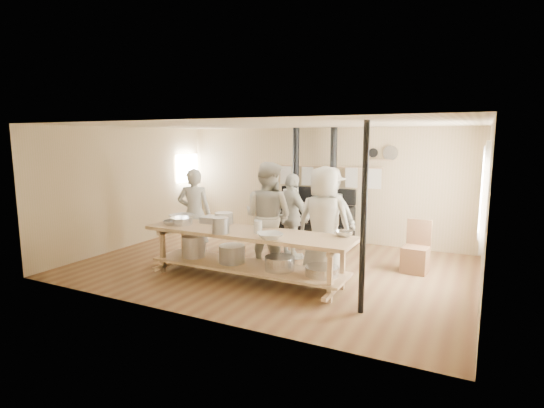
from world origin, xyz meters
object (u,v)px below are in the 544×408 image
object	(u,v)px
cook_right	(292,217)
roasting_pan	(216,220)
cook_center	(324,223)
prep_table	(247,250)
cook_by_window	(329,211)
cook_far_left	(194,214)
chair	(416,257)
cook_left	(268,217)
stove	(313,219)

from	to	relation	value
cook_right	roasting_pan	distance (m)	1.55
cook_center	prep_table	bearing A→B (deg)	28.74
prep_table	cook_by_window	size ratio (longest dim) A/B	2.02
cook_right	cook_by_window	xyz separation A→B (m)	(0.54, 0.63, 0.05)
cook_center	cook_by_window	bearing A→B (deg)	-76.39
cook_far_left	cook_by_window	size ratio (longest dim) A/B	1.00
cook_right	chair	size ratio (longest dim) A/B	1.83
cook_left	cook_far_left	bearing A→B (deg)	3.43
chair	cook_by_window	bearing A→B (deg)	171.24
prep_table	cook_far_left	bearing A→B (deg)	155.38
stove	chair	size ratio (longest dim) A/B	2.81
cook_left	cook_center	bearing A→B (deg)	-174.24
roasting_pan	cook_by_window	bearing A→B (deg)	50.82
cook_center	cook_by_window	distance (m)	1.57
cook_by_window	stove	bearing A→B (deg)	132.99
prep_table	cook_center	bearing A→B (deg)	30.93
roasting_pan	cook_left	bearing A→B (deg)	20.99
chair	cook_center	bearing A→B (deg)	-136.56
stove	cook_by_window	size ratio (longest dim) A/B	1.46
stove	prep_table	world-z (taller)	stove
cook_center	cook_right	size ratio (longest dim) A/B	1.14
chair	roasting_pan	xyz separation A→B (m)	(-3.28, -1.42, 0.63)
roasting_pan	prep_table	bearing A→B (deg)	-21.93
stove	chair	xyz separation A→B (m)	(2.45, -1.27, -0.25)
stove	cook_by_window	xyz separation A→B (m)	(0.68, -0.85, 0.37)
prep_table	cook_left	size ratio (longest dim) A/B	1.84
prep_table	chair	distance (m)	3.02
cook_left	cook_by_window	size ratio (longest dim) A/B	1.10
cook_far_left	cook_left	distance (m)	1.67
cook_by_window	roasting_pan	bearing A→B (deg)	-124.91
cook_by_window	prep_table	bearing A→B (deg)	-103.14
stove	cook_center	world-z (taller)	stove
cook_left	cook_right	world-z (taller)	cook_left
stove	cook_right	world-z (taller)	stove
cook_center	cook_right	bearing A→B (deg)	-44.38
stove	cook_by_window	distance (m)	1.15
cook_center	cook_right	distance (m)	1.31
prep_table	cook_left	world-z (taller)	cook_left
prep_table	cook_by_window	xyz separation A→B (m)	(0.68, 2.17, 0.37)
cook_center	chair	bearing A→B (deg)	-143.46
cook_left	stove	bearing A→B (deg)	-82.75
cook_left	chair	size ratio (longest dim) A/B	2.12
cook_center	roasting_pan	distance (m)	1.96
stove	cook_center	bearing A→B (deg)	-64.85
stove	roasting_pan	world-z (taller)	stove
cook_right	roasting_pan	world-z (taller)	cook_right
stove	cook_left	size ratio (longest dim) A/B	1.33
chair	cook_right	bearing A→B (deg)	-170.28
cook_far_left	roasting_pan	xyz separation A→B (m)	(0.79, -0.41, 0.01)
prep_table	roasting_pan	xyz separation A→B (m)	(-0.82, 0.33, 0.39)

